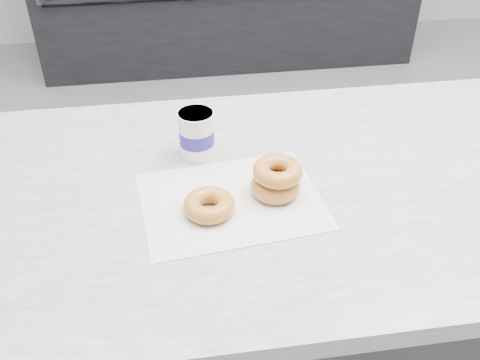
# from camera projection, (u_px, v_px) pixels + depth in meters

# --- Properties ---
(ground) EXTENTS (5.00, 5.00, 0.00)m
(ground) POSITION_uv_depth(u_px,v_px,m) (297.00, 268.00, 2.11)
(ground) COLOR gray
(ground) RESTS_ON ground
(counter) EXTENTS (3.06, 0.76, 0.90)m
(counter) POSITION_uv_depth(u_px,v_px,m) (362.00, 314.00, 1.37)
(counter) COLOR #333335
(counter) RESTS_ON ground
(wax_paper) EXTENTS (0.37, 0.29, 0.00)m
(wax_paper) POSITION_uv_depth(u_px,v_px,m) (231.00, 201.00, 1.02)
(wax_paper) COLOR silver
(wax_paper) RESTS_ON counter
(donut_single) EXTENTS (0.11, 0.11, 0.03)m
(donut_single) POSITION_uv_depth(u_px,v_px,m) (209.00, 205.00, 0.99)
(donut_single) COLOR orange
(donut_single) RESTS_ON wax_paper
(donut_stack) EXTENTS (0.14, 0.14, 0.07)m
(donut_stack) POSITION_uv_depth(u_px,v_px,m) (276.00, 179.00, 1.02)
(donut_stack) COLOR orange
(donut_stack) RESTS_ON wax_paper
(coffee_cup) EXTENTS (0.10, 0.10, 0.10)m
(coffee_cup) POSITION_uv_depth(u_px,v_px,m) (197.00, 134.00, 1.12)
(coffee_cup) COLOR white
(coffee_cup) RESTS_ON counter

